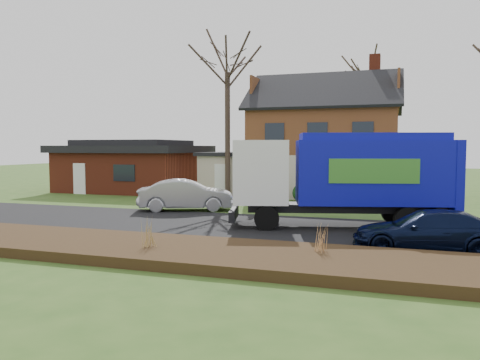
% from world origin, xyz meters
% --- Properties ---
extents(ground, '(120.00, 120.00, 0.00)m').
position_xyz_m(ground, '(0.00, 0.00, 0.00)').
color(ground, '#30511B').
rests_on(ground, ground).
extents(road, '(80.00, 7.00, 0.02)m').
position_xyz_m(road, '(0.00, 0.00, 0.01)').
color(road, black).
rests_on(road, ground).
extents(mulch_verge, '(80.00, 3.50, 0.30)m').
position_xyz_m(mulch_verge, '(0.00, -5.30, 0.15)').
color(mulch_verge, black).
rests_on(mulch_verge, ground).
extents(main_house, '(12.95, 8.95, 9.26)m').
position_xyz_m(main_house, '(1.49, 13.91, 4.03)').
color(main_house, beige).
rests_on(main_house, ground).
extents(ranch_house, '(9.80, 8.20, 3.70)m').
position_xyz_m(ranch_house, '(-12.00, 13.00, 1.81)').
color(ranch_house, maroon).
rests_on(ranch_house, ground).
extents(garbage_truck, '(9.00, 4.41, 3.73)m').
position_xyz_m(garbage_truck, '(4.58, 1.36, 2.15)').
color(garbage_truck, black).
rests_on(garbage_truck, ground).
extents(silver_sedan, '(5.02, 3.31, 1.56)m').
position_xyz_m(silver_sedan, '(-3.58, 3.89, 0.78)').
color(silver_sedan, '#A0A1A7').
rests_on(silver_sedan, ground).
extents(navy_wagon, '(4.57, 2.25, 1.28)m').
position_xyz_m(navy_wagon, '(7.33, -2.36, 0.64)').
color(navy_wagon, black).
rests_on(navy_wagon, ground).
extents(tree_front_west, '(3.68, 3.68, 10.94)m').
position_xyz_m(tree_front_west, '(-3.70, 10.42, 9.01)').
color(tree_front_west, '#3A2B22').
rests_on(tree_front_west, ground).
extents(tree_back, '(3.77, 3.77, 11.94)m').
position_xyz_m(tree_back, '(4.32, 22.30, 9.95)').
color(tree_back, '#403126').
rests_on(tree_back, ground).
extents(grass_clump_mid, '(0.32, 0.26, 0.88)m').
position_xyz_m(grass_clump_mid, '(-0.38, -5.62, 0.74)').
color(grass_clump_mid, '#A58449').
rests_on(grass_clump_mid, mulch_verge).
extents(grass_clump_east, '(0.31, 0.25, 0.77)m').
position_xyz_m(grass_clump_east, '(4.44, -4.76, 0.69)').
color(grass_clump_east, tan).
rests_on(grass_clump_east, mulch_verge).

